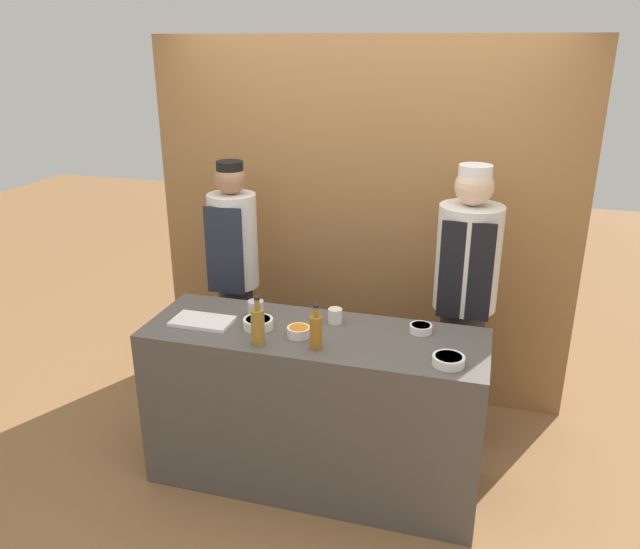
{
  "coord_description": "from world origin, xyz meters",
  "views": [
    {
      "loc": [
        0.84,
        -2.83,
        2.36
      ],
      "look_at": [
        0.0,
        0.12,
        1.2
      ],
      "focal_mm": 35.0,
      "sensor_mm": 36.0,
      "label": 1
    }
  ],
  "objects_px": {
    "sauce_bowl_green": "(421,328)",
    "chef_right": "(464,298)",
    "cup_cream": "(335,316)",
    "bottle_amber": "(316,331)",
    "chef_left": "(235,276)",
    "bottle_vinegar": "(258,326)",
    "sauce_bowl_orange": "(299,331)",
    "sauce_bowl_red": "(258,323)",
    "cutting_board": "(202,321)",
    "sauce_bowl_white": "(448,360)",
    "cup_steel": "(256,309)"
  },
  "relations": [
    {
      "from": "sauce_bowl_green",
      "to": "chef_right",
      "type": "bearing_deg",
      "value": 69.57
    },
    {
      "from": "cup_cream",
      "to": "bottle_amber",
      "type": "bearing_deg",
      "value": -92.83
    },
    {
      "from": "chef_right",
      "to": "chef_left",
      "type": "bearing_deg",
      "value": 180.0
    },
    {
      "from": "bottle_vinegar",
      "to": "chef_left",
      "type": "height_order",
      "value": "chef_left"
    },
    {
      "from": "sauce_bowl_orange",
      "to": "chef_left",
      "type": "relative_size",
      "value": 0.07
    },
    {
      "from": "sauce_bowl_red",
      "to": "bottle_amber",
      "type": "distance_m",
      "value": 0.39
    },
    {
      "from": "chef_left",
      "to": "chef_right",
      "type": "relative_size",
      "value": 0.97
    },
    {
      "from": "sauce_bowl_red",
      "to": "bottle_vinegar",
      "type": "bearing_deg",
      "value": -68.66
    },
    {
      "from": "cutting_board",
      "to": "sauce_bowl_red",
      "type": "bearing_deg",
      "value": 4.65
    },
    {
      "from": "cup_cream",
      "to": "chef_left",
      "type": "bearing_deg",
      "value": 147.13
    },
    {
      "from": "bottle_vinegar",
      "to": "chef_left",
      "type": "distance_m",
      "value": 1.02
    },
    {
      "from": "cutting_board",
      "to": "chef_right",
      "type": "xyz_separation_m",
      "value": [
        1.35,
        0.73,
        -0.0
      ]
    },
    {
      "from": "bottle_amber",
      "to": "chef_right",
      "type": "relative_size",
      "value": 0.14
    },
    {
      "from": "chef_right",
      "to": "sauce_bowl_red",
      "type": "bearing_deg",
      "value": -145.82
    },
    {
      "from": "sauce_bowl_green",
      "to": "chef_right",
      "type": "distance_m",
      "value": 0.55
    },
    {
      "from": "sauce_bowl_white",
      "to": "cup_steel",
      "type": "distance_m",
      "value": 1.11
    },
    {
      "from": "sauce_bowl_orange",
      "to": "cup_cream",
      "type": "height_order",
      "value": "cup_cream"
    },
    {
      "from": "sauce_bowl_white",
      "to": "chef_right",
      "type": "height_order",
      "value": "chef_right"
    },
    {
      "from": "sauce_bowl_red",
      "to": "chef_left",
      "type": "bearing_deg",
      "value": 121.77
    },
    {
      "from": "sauce_bowl_orange",
      "to": "sauce_bowl_green",
      "type": "xyz_separation_m",
      "value": [
        0.6,
        0.22,
        -0.01
      ]
    },
    {
      "from": "cup_cream",
      "to": "chef_right",
      "type": "xyz_separation_m",
      "value": [
        0.66,
        0.52,
        -0.03
      ]
    },
    {
      "from": "chef_left",
      "to": "bottle_amber",
      "type": "bearing_deg",
      "value": -46.66
    },
    {
      "from": "sauce_bowl_red",
      "to": "sauce_bowl_orange",
      "type": "relative_size",
      "value": 1.31
    },
    {
      "from": "sauce_bowl_red",
      "to": "sauce_bowl_orange",
      "type": "distance_m",
      "value": 0.24
    },
    {
      "from": "cutting_board",
      "to": "chef_left",
      "type": "relative_size",
      "value": 0.2
    },
    {
      "from": "cup_cream",
      "to": "sauce_bowl_red",
      "type": "bearing_deg",
      "value": -154.81
    },
    {
      "from": "sauce_bowl_white",
      "to": "cup_cream",
      "type": "distance_m",
      "value": 0.7
    },
    {
      "from": "bottle_vinegar",
      "to": "cup_cream",
      "type": "height_order",
      "value": "bottle_vinegar"
    },
    {
      "from": "sauce_bowl_orange",
      "to": "chef_left",
      "type": "distance_m",
      "value": 1.0
    },
    {
      "from": "chef_right",
      "to": "cutting_board",
      "type": "bearing_deg",
      "value": -151.65
    },
    {
      "from": "cutting_board",
      "to": "cup_steel",
      "type": "xyz_separation_m",
      "value": [
        0.25,
        0.16,
        0.04
      ]
    },
    {
      "from": "bottle_amber",
      "to": "bottle_vinegar",
      "type": "bearing_deg",
      "value": -173.01
    },
    {
      "from": "sauce_bowl_red",
      "to": "cup_cream",
      "type": "bearing_deg",
      "value": 25.19
    },
    {
      "from": "sauce_bowl_red",
      "to": "chef_right",
      "type": "bearing_deg",
      "value": 34.18
    },
    {
      "from": "chef_left",
      "to": "cup_cream",
      "type": "bearing_deg",
      "value": -32.87
    },
    {
      "from": "chef_right",
      "to": "sauce_bowl_white",
      "type": "bearing_deg",
      "value": -91.55
    },
    {
      "from": "bottle_vinegar",
      "to": "cup_cream",
      "type": "distance_m",
      "value": 0.47
    },
    {
      "from": "sauce_bowl_orange",
      "to": "sauce_bowl_white",
      "type": "bearing_deg",
      "value": -7.02
    },
    {
      "from": "chef_left",
      "to": "chef_right",
      "type": "bearing_deg",
      "value": -0.0
    },
    {
      "from": "cutting_board",
      "to": "bottle_amber",
      "type": "height_order",
      "value": "bottle_amber"
    },
    {
      "from": "sauce_bowl_orange",
      "to": "sauce_bowl_green",
      "type": "relative_size",
      "value": 1.03
    },
    {
      "from": "bottle_amber",
      "to": "chef_left",
      "type": "xyz_separation_m",
      "value": [
        -0.79,
        0.84,
        -0.1
      ]
    },
    {
      "from": "bottle_amber",
      "to": "chef_left",
      "type": "bearing_deg",
      "value": 133.34
    },
    {
      "from": "sauce_bowl_green",
      "to": "cutting_board",
      "type": "xyz_separation_m",
      "value": [
        -1.15,
        -0.21,
        -0.01
      ]
    },
    {
      "from": "cup_cream",
      "to": "chef_right",
      "type": "bearing_deg",
      "value": 38.62
    },
    {
      "from": "cutting_board",
      "to": "sauce_bowl_green",
      "type": "bearing_deg",
      "value": 10.28
    },
    {
      "from": "cutting_board",
      "to": "bottle_vinegar",
      "type": "height_order",
      "value": "bottle_vinegar"
    },
    {
      "from": "sauce_bowl_green",
      "to": "chef_left",
      "type": "relative_size",
      "value": 0.07
    },
    {
      "from": "bottle_amber",
      "to": "cup_cream",
      "type": "bearing_deg",
      "value": 87.17
    },
    {
      "from": "sauce_bowl_red",
      "to": "cup_steel",
      "type": "height_order",
      "value": "cup_steel"
    }
  ]
}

